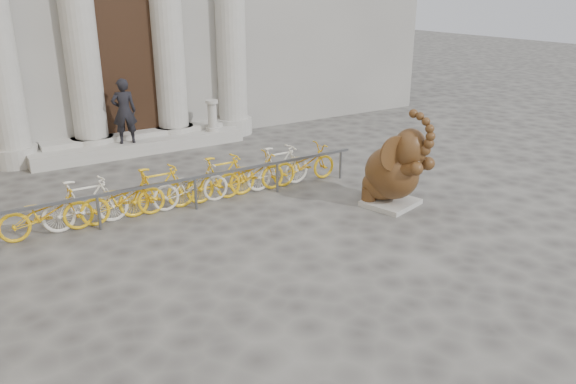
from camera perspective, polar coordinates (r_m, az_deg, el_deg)
ground at (r=8.77m, az=5.06°, el=-10.32°), size 80.00×80.00×0.00m
entrance_steps at (r=16.61m, az=-14.82°, el=4.67°), size 6.00×1.20×0.36m
elephant_statue at (r=12.03m, az=10.73°, el=2.10°), size 1.40×1.68×2.13m
bike_rack at (r=12.08m, az=-9.88°, el=0.86°), size 8.00×0.53×1.00m
pedestrian at (r=15.98m, az=-16.31°, el=7.88°), size 0.72×0.54×1.78m
balustrade_post at (r=16.93m, az=-7.70°, el=7.58°), size 0.38×0.38×0.93m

